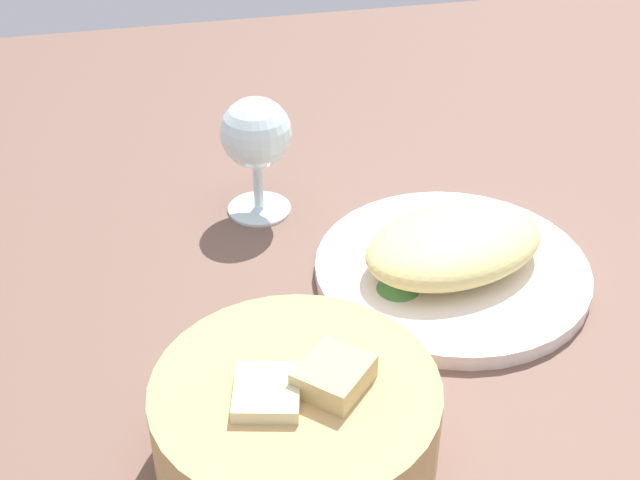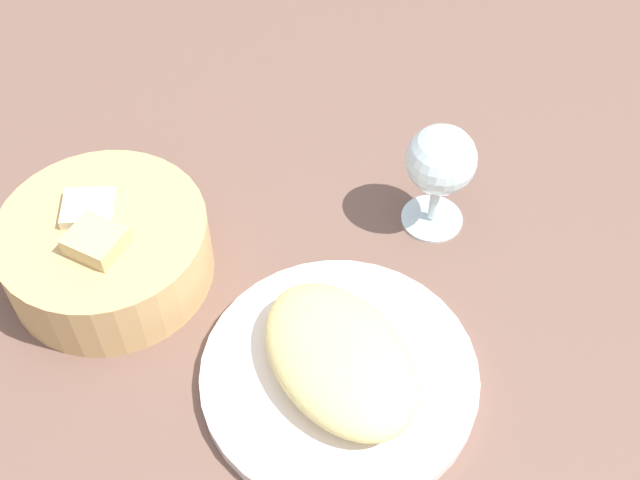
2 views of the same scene
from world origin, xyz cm
name	(u,v)px [view 1 (image 1 of 2)]	position (x,y,z in cm)	size (l,w,h in cm)	color
ground_plane	(502,309)	(0.00, 0.00, -1.00)	(140.00, 140.00, 2.00)	brown
plate	(452,271)	(3.32, -4.12, 0.70)	(24.25, 24.25, 1.40)	white
omelette	(454,244)	(3.32, -4.12, 3.56)	(16.80, 11.09, 4.32)	#DCCC7E
lettuce_garnish	(399,281)	(8.97, -1.79, 2.18)	(3.73, 3.73, 1.56)	#41803C
bread_basket	(296,422)	(20.70, 13.42, 3.59)	(19.41, 19.41, 8.65)	tan
wine_glass_near	(256,139)	(18.31, -18.54, 8.01)	(6.81, 6.81, 12.06)	silver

